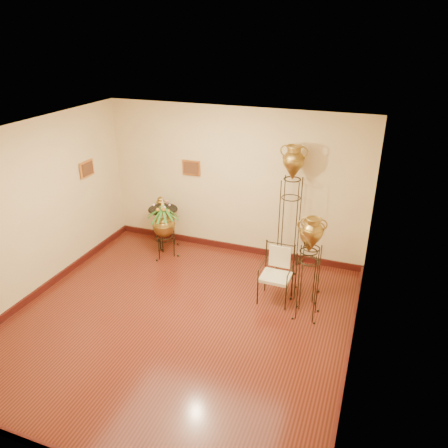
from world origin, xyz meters
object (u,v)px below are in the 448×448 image
(armchair, at_px, (276,275))
(side_table, at_px, (164,226))
(amphora_tall, at_px, (290,208))
(amphora_mid, at_px, (310,268))
(planter_urn, at_px, (164,223))

(armchair, distance_m, side_table, 2.78)
(amphora_tall, relative_size, amphora_mid, 1.39)
(amphora_tall, relative_size, armchair, 2.46)
(amphora_mid, relative_size, side_table, 1.61)
(amphora_mid, height_order, side_table, amphora_mid)
(armchair, bearing_deg, planter_urn, 164.14)
(side_table, bearing_deg, armchair, -23.07)
(amphora_tall, bearing_deg, planter_urn, -170.49)
(amphora_tall, bearing_deg, amphora_mid, -65.37)
(amphora_mid, height_order, armchair, amphora_mid)
(planter_urn, bearing_deg, amphora_mid, -18.06)
(amphora_tall, distance_m, armchair, 1.30)
(armchair, bearing_deg, side_table, 157.81)
(planter_urn, distance_m, armchair, 2.46)
(planter_urn, xyz_separation_m, armchair, (2.35, -0.71, -0.22))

